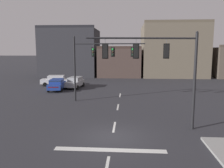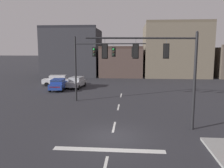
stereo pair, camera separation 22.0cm
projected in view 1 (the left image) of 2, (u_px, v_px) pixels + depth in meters
name	position (u px, v px, depth m)	size (l,w,h in m)	color
ground_plane	(112.00, 137.00, 15.20)	(400.00, 400.00, 0.00)	#2B2B30
stop_bar_paint	(110.00, 150.00, 13.22)	(6.40, 0.50, 0.01)	silver
lane_centreline	(114.00, 127.00, 17.17)	(0.16, 26.40, 0.01)	silver
signal_mast_near_side	(161.00, 62.00, 15.89)	(7.53, 1.12, 6.90)	black
signal_mast_far_side	(96.00, 58.00, 24.85)	(7.64, 0.72, 7.09)	black
car_lot_nearside	(75.00, 82.00, 34.58)	(2.28, 4.59, 1.61)	#9EA0A5
car_lot_middle	(57.00, 84.00, 32.39)	(2.24, 4.58, 1.61)	navy
car_lot_farside	(56.00, 80.00, 36.75)	(4.62, 2.40, 1.61)	silver
building_row	(169.00, 54.00, 50.17)	(53.21, 13.16, 11.20)	#2D2D33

